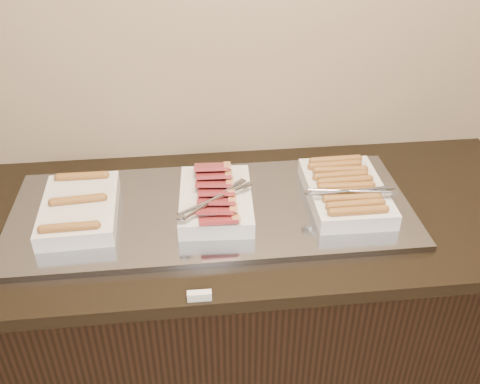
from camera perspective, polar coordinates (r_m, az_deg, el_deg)
name	(u,v)px	position (r m, az deg, el deg)	size (l,w,h in m)	color
counter	(217,316)	(1.92, -2.47, -13.08)	(2.06, 0.76, 0.90)	black
warming_tray	(212,210)	(1.62, -3.00, -1.95)	(1.20, 0.50, 0.02)	gray
dish_left	(80,208)	(1.63, -16.74, -1.67)	(0.22, 0.33, 0.07)	silver
dish_center	(215,199)	(1.59, -2.63, -0.74)	(0.25, 0.34, 0.09)	silver
dish_right	(346,191)	(1.66, 11.20, 0.15)	(0.26, 0.35, 0.08)	silver
label_holder	(199,296)	(1.34, -4.35, -10.98)	(0.06, 0.02, 0.02)	silver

